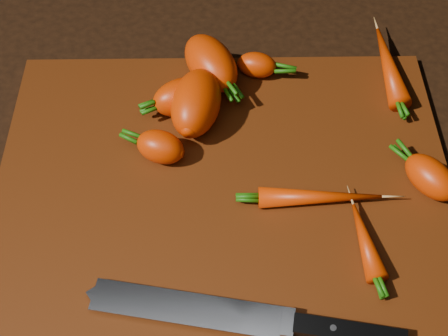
{
  "coord_description": "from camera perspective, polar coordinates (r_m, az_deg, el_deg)",
  "views": [
    {
      "loc": [
        -0.01,
        -0.39,
        0.57
      ],
      "look_at": [
        0.0,
        0.01,
        0.03
      ],
      "focal_mm": 50.0,
      "sensor_mm": 36.0,
      "label": 1
    }
  ],
  "objects": [
    {
      "name": "carrot_1",
      "position": [
        0.77,
        -1.22,
        9.58
      ],
      "size": [
        0.09,
        0.11,
        0.05
      ],
      "primitive_type": "ellipsoid",
      "rotation": [
        0.0,
        0.0,
        -1.08
      ],
      "color": "#E33604",
      "rests_on": "cutting_board"
    },
    {
      "name": "carrot_0",
      "position": [
        0.69,
        -5.84,
        1.93
      ],
      "size": [
        0.06,
        0.06,
        0.04
      ],
      "primitive_type": "ellipsoid",
      "rotation": [
        0.0,
        0.0,
        2.75
      ],
      "color": "#E33604",
      "rests_on": "cutting_board"
    },
    {
      "name": "carrot_6",
      "position": [
        0.81,
        14.81,
        9.11
      ],
      "size": [
        0.03,
        0.13,
        0.03
      ],
      "primitive_type": "ellipsoid",
      "rotation": [
        0.0,
        0.0,
        1.61
      ],
      "color": "#E33604",
      "rests_on": "cutting_board"
    },
    {
      "name": "carrot_7",
      "position": [
        0.67,
        8.77,
        -2.64
      ],
      "size": [
        0.13,
        0.02,
        0.02
      ],
      "primitive_type": "ellipsoid",
      "rotation": [
        0.0,
        0.0,
        -0.0
      ],
      "color": "#E33604",
      "rests_on": "cutting_board"
    },
    {
      "name": "cutting_board",
      "position": [
        0.69,
        0.01,
        -1.87
      ],
      "size": [
        0.5,
        0.4,
        0.01
      ],
      "primitive_type": "cube",
      "color": "#4E210A",
      "rests_on": "ground"
    },
    {
      "name": "carrot_8",
      "position": [
        0.65,
        12.77,
        -6.48
      ],
      "size": [
        0.03,
        0.09,
        0.02
      ],
      "primitive_type": "ellipsoid",
      "rotation": [
        0.0,
        0.0,
        1.7
      ],
      "color": "#E33604",
      "rests_on": "cutting_board"
    },
    {
      "name": "carrot_4",
      "position": [
        0.78,
        3.02,
        9.39
      ],
      "size": [
        0.05,
        0.04,
        0.03
      ],
      "primitive_type": "ellipsoid",
      "rotation": [
        0.0,
        0.0,
        -0.24
      ],
      "color": "#E33604",
      "rests_on": "cutting_board"
    },
    {
      "name": "carrot_5",
      "position": [
        0.7,
        18.36,
        -0.8
      ],
      "size": [
        0.07,
        0.07,
        0.04
      ],
      "primitive_type": "ellipsoid",
      "rotation": [
        0.0,
        0.0,
        2.18
      ],
      "color": "#E33604",
      "rests_on": "cutting_board"
    },
    {
      "name": "carrot_3",
      "position": [
        0.74,
        -3.85,
        6.5
      ],
      "size": [
        0.08,
        0.07,
        0.04
      ],
      "primitive_type": "ellipsoid",
      "rotation": [
        0.0,
        0.0,
        3.51
      ],
      "color": "#E33604",
      "rests_on": "cutting_board"
    },
    {
      "name": "knife",
      "position": [
        0.6,
        -1.79,
        -12.95
      ],
      "size": [
        0.3,
        0.08,
        0.02
      ],
      "rotation": [
        0.0,
        0.0,
        -0.18
      ],
      "color": "gray",
      "rests_on": "cutting_board"
    },
    {
      "name": "carrot_2",
      "position": [
        0.72,
        -2.56,
        5.99
      ],
      "size": [
        0.07,
        0.1,
        0.06
      ],
      "primitive_type": "ellipsoid",
      "rotation": [
        0.0,
        0.0,
        1.39
      ],
      "color": "#E33604",
      "rests_on": "cutting_board"
    },
    {
      "name": "ground",
      "position": [
        0.69,
        0.01,
        -2.39
      ],
      "size": [
        2.0,
        2.0,
        0.01
      ],
      "primitive_type": "cube",
      "color": "black"
    }
  ]
}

